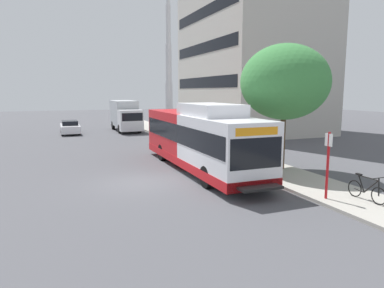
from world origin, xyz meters
name	(u,v)px	position (x,y,z in m)	size (l,w,h in m)	color
ground_plane	(114,155)	(0.00, 8.00, 0.00)	(120.00, 120.00, 0.00)	#4C4C51
sidewalk_curb	(219,152)	(7.00, 6.00, 0.07)	(3.00, 56.00, 0.14)	#A8A399
transit_bus	(200,139)	(3.62, 1.58, 1.70)	(2.58, 12.25, 3.65)	white
bus_stop_sign_pole	(328,160)	(5.97, -5.47, 1.65)	(0.10, 0.36, 2.60)	red
bicycle_parked	(366,190)	(7.19, -6.25, 0.56)	(0.52, 1.76, 1.02)	black
street_tree_near_stop	(285,82)	(7.62, -0.34, 4.74)	(4.62, 4.62, 6.57)	#4C3823
parked_car_far_lane	(70,127)	(-2.15, 21.63, 0.66)	(1.80, 4.50, 1.33)	silver
box_truck_background	(125,115)	(3.60, 22.20, 1.74)	(2.32, 7.01, 3.25)	silver
lattice_comm_tower	(169,65)	(12.76, 35.02, 8.09)	(1.10, 1.10, 24.70)	#B7B7BC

